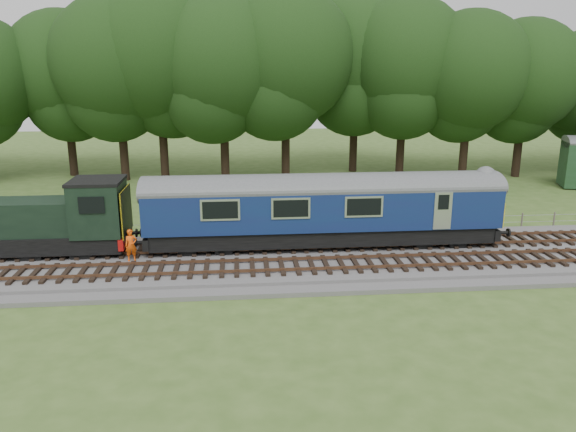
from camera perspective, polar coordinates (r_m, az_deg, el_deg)
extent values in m
plane|color=#3C5B21|center=(28.25, 4.83, -4.55)|extent=(120.00, 120.00, 0.00)
cube|color=#4C4C4F|center=(28.19, 4.84, -4.21)|extent=(70.00, 7.00, 0.35)
cube|color=brown|center=(28.72, 4.62, -3.17)|extent=(66.50, 0.07, 0.14)
cube|color=brown|center=(30.07, 4.16, -2.32)|extent=(66.50, 0.07, 0.14)
cube|color=brown|center=(25.94, 5.74, -5.24)|extent=(66.50, 0.07, 0.14)
cube|color=brown|center=(27.27, 5.17, -4.20)|extent=(66.50, 0.07, 0.14)
cube|color=black|center=(29.16, 3.54, -1.70)|extent=(17.46, 2.52, 0.85)
cube|color=navy|center=(28.78, 3.58, 1.02)|extent=(18.00, 2.80, 2.05)
cube|color=yellow|center=(31.52, 20.01, 0.66)|extent=(0.06, 2.74, 1.30)
cube|color=black|center=(30.69, 14.68, -1.71)|extent=(2.60, 2.00, 0.55)
cube|color=black|center=(28.94, -8.30, -2.38)|extent=(2.60, 2.00, 0.55)
cube|color=black|center=(30.55, -24.26, -2.36)|extent=(8.73, 2.39, 0.85)
cube|color=black|center=(30.65, -26.62, -0.14)|extent=(6.30, 2.08, 1.70)
cube|color=black|center=(29.22, -18.67, 0.81)|extent=(2.40, 2.55, 2.60)
cube|color=#AB0F0D|center=(29.39, -16.17, -2.15)|extent=(0.25, 2.60, 0.55)
cube|color=yellow|center=(28.99, -16.10, 0.50)|extent=(0.06, 2.55, 2.30)
imported|color=#FC550D|center=(27.93, -15.66, -2.87)|extent=(0.65, 0.53, 1.55)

